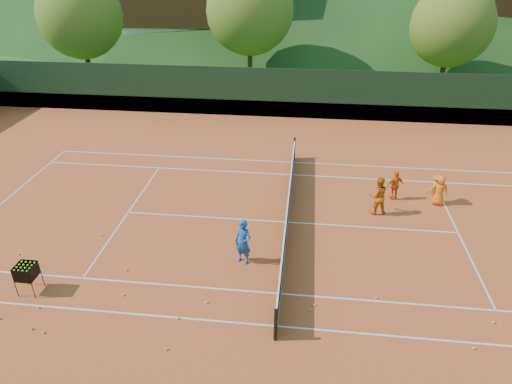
# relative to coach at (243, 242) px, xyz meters

# --- Properties ---
(ground) EXTENTS (400.00, 400.00, 0.00)m
(ground) POSITION_rel_coach_xyz_m (1.34, 2.66, -0.84)
(ground) COLOR #2B5019
(ground) RESTS_ON ground
(clay_court) EXTENTS (40.00, 24.00, 0.02)m
(clay_court) POSITION_rel_coach_xyz_m (1.34, 2.66, -0.83)
(clay_court) COLOR #C54C20
(clay_court) RESTS_ON ground
(coach) EXTENTS (0.70, 0.59, 1.64)m
(coach) POSITION_rel_coach_xyz_m (0.00, 0.00, 0.00)
(coach) COLOR #1A52AB
(coach) RESTS_ON clay_court
(student_a) EXTENTS (0.86, 0.72, 1.59)m
(student_a) POSITION_rel_coach_xyz_m (4.82, 3.76, -0.02)
(student_a) COLOR orange
(student_a) RESTS_ON clay_court
(student_b) EXTENTS (0.82, 0.57, 1.29)m
(student_b) POSITION_rel_coach_xyz_m (5.69, 5.01, -0.17)
(student_b) COLOR orange
(student_b) RESTS_ON clay_court
(student_c) EXTENTS (0.70, 0.53, 1.29)m
(student_c) POSITION_rel_coach_xyz_m (7.43, 4.77, -0.17)
(student_c) COLOR orange
(student_c) RESTS_ON clay_court
(student_d) EXTENTS (0.94, 0.72, 1.28)m
(student_d) POSITION_rel_coach_xyz_m (7.35, 4.95, -0.18)
(student_d) COLOR orange
(student_d) RESTS_ON clay_court
(tennis_ball_1) EXTENTS (0.07, 0.07, 0.07)m
(tennis_ball_1) POSITION_rel_coach_xyz_m (-3.43, -2.11, -0.78)
(tennis_ball_1) COLOR #D4F328
(tennis_ball_1) RESTS_ON clay_court
(tennis_ball_2) EXTENTS (0.07, 0.07, 0.07)m
(tennis_ball_2) POSITION_rel_coach_xyz_m (4.28, -1.35, -0.78)
(tennis_ball_2) COLOR #D4F328
(tennis_ball_2) RESTS_ON clay_court
(tennis_ball_3) EXTENTS (0.07, 0.07, 0.07)m
(tennis_ball_3) POSITION_rel_coach_xyz_m (-5.48, -3.74, -0.78)
(tennis_ball_3) COLOR #D4F328
(tennis_ball_3) RESTS_ON clay_court
(tennis_ball_5) EXTENTS (0.07, 0.07, 0.07)m
(tennis_ball_5) POSITION_rel_coach_xyz_m (7.51, -1.99, -0.78)
(tennis_ball_5) COLOR #D4F328
(tennis_ball_5) RESTS_ON clay_court
(tennis_ball_6) EXTENTS (0.07, 0.07, 0.07)m
(tennis_ball_6) POSITION_rel_coach_xyz_m (-5.73, -2.94, -0.78)
(tennis_ball_6) COLOR #D4F328
(tennis_ball_6) RESTS_ON clay_court
(tennis_ball_7) EXTENTS (0.07, 0.07, 0.07)m
(tennis_ball_7) POSITION_rel_coach_xyz_m (-0.82, -2.15, -0.78)
(tennis_ball_7) COLOR #D4F328
(tennis_ball_7) RESTS_ON clay_court
(tennis_ball_8) EXTENTS (0.07, 0.07, 0.07)m
(tennis_ball_8) POSITION_rel_coach_xyz_m (-5.08, -3.84, -0.78)
(tennis_ball_8) COLOR #D4F328
(tennis_ball_8) RESTS_ON clay_court
(tennis_ball_9) EXTENTS (0.07, 0.07, 0.07)m
(tennis_ball_9) POSITION_rel_coach_xyz_m (2.41, -1.87, -0.78)
(tennis_ball_9) COLOR #D4F328
(tennis_ball_9) RESTS_ON clay_court
(tennis_ball_10) EXTENTS (0.07, 0.07, 0.07)m
(tennis_ball_10) POSITION_rel_coach_xyz_m (-1.51, -4.02, -0.78)
(tennis_ball_10) COLOR #D4F328
(tennis_ball_10) RESTS_ON clay_court
(tennis_ball_14) EXTENTS (0.07, 0.07, 0.07)m
(tennis_ball_14) POSITION_rel_coach_xyz_m (-3.78, -0.92, -0.78)
(tennis_ball_14) COLOR #D4F328
(tennis_ball_14) RESTS_ON clay_court
(tennis_ball_15) EXTENTS (0.07, 0.07, 0.07)m
(tennis_ball_15) POSITION_rel_coach_xyz_m (1.29, 1.02, -0.78)
(tennis_ball_15) COLOR #D4F328
(tennis_ball_15) RESTS_ON clay_court
(tennis_ball_17) EXTENTS (0.07, 0.07, 0.07)m
(tennis_ball_17) POSITION_rel_coach_xyz_m (2.26, -2.09, -0.78)
(tennis_ball_17) COLOR #D4F328
(tennis_ball_17) RESTS_ON clay_court
(tennis_ball_18) EXTENTS (0.07, 0.07, 0.07)m
(tennis_ball_18) POSITION_rel_coach_xyz_m (-7.84, -0.50, -0.78)
(tennis_ball_18) COLOR #D4F328
(tennis_ball_18) RESTS_ON clay_court
(tennis_ball_19) EXTENTS (0.07, 0.07, 0.07)m
(tennis_ball_19) POSITION_rel_coach_xyz_m (-1.50, -2.87, -0.78)
(tennis_ball_19) COLOR #D4F328
(tennis_ball_19) RESTS_ON clay_court
(tennis_ball_21) EXTENTS (0.07, 0.07, 0.07)m
(tennis_ball_21) POSITION_rel_coach_xyz_m (6.65, -3.05, -0.78)
(tennis_ball_21) COLOR #D4F328
(tennis_ball_21) RESTS_ON clay_court
(tennis_ball_22) EXTENTS (0.07, 0.07, 0.07)m
(tennis_ball_22) POSITION_rel_coach_xyz_m (-5.46, 0.94, -0.78)
(tennis_ball_22) COLOR #D4F328
(tennis_ball_22) RESTS_ON clay_court
(court_lines) EXTENTS (23.83, 11.03, 0.00)m
(court_lines) POSITION_rel_coach_xyz_m (1.34, 2.66, -0.82)
(court_lines) COLOR silver
(court_lines) RESTS_ON clay_court
(tennis_net) EXTENTS (0.10, 12.07, 1.10)m
(tennis_net) POSITION_rel_coach_xyz_m (1.34, 2.66, -0.32)
(tennis_net) COLOR black
(tennis_net) RESTS_ON clay_court
(perimeter_fence) EXTENTS (40.40, 24.24, 3.00)m
(perimeter_fence) POSITION_rel_coach_xyz_m (1.34, 2.66, 0.43)
(perimeter_fence) COLOR black
(perimeter_fence) RESTS_ON clay_court
(ball_hopper) EXTENTS (0.57, 0.57, 1.00)m
(ball_hopper) POSITION_rel_coach_xyz_m (-6.36, -2.23, -0.07)
(ball_hopper) COLOR black
(ball_hopper) RESTS_ON clay_court
(tree_a) EXTENTS (6.00, 6.00, 7.88)m
(tree_a) POSITION_rel_coach_xyz_m (-14.66, 20.66, 4.03)
(tree_a) COLOR #3D2618
(tree_a) RESTS_ON ground
(tree_b) EXTENTS (6.40, 6.40, 8.40)m
(tree_b) POSITION_rel_coach_xyz_m (-2.66, 22.66, 4.36)
(tree_b) COLOR #412C1A
(tree_b) RESTS_ON ground
(tree_c) EXTENTS (5.60, 5.60, 7.35)m
(tree_c) POSITION_rel_coach_xyz_m (11.34, 21.66, 3.71)
(tree_c) COLOR #3C2518
(tree_c) RESTS_ON ground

